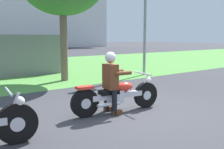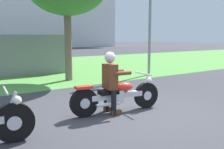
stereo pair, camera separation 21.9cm
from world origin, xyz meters
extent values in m
plane|color=#38383D|center=(0.00, 0.00, 0.00)|extent=(120.00, 120.00, 0.00)
cube|color=#549342|center=(0.00, 9.40, 0.00)|extent=(60.00, 12.00, 0.01)
cylinder|color=black|center=(0.50, 0.07, 0.31)|extent=(0.63, 0.20, 0.62)
cylinder|color=silver|center=(0.50, 0.07, 0.31)|extent=(0.23, 0.17, 0.22)
cylinder|color=black|center=(-1.10, 0.28, 0.31)|extent=(0.63, 0.20, 0.62)
cylinder|color=silver|center=(-1.10, 0.28, 0.31)|extent=(0.23, 0.17, 0.22)
cube|color=silver|center=(-0.30, 0.18, 0.39)|extent=(1.30, 0.31, 0.12)
cube|color=silver|center=(-0.35, 0.18, 0.37)|extent=(0.35, 0.28, 0.28)
ellipsoid|color=red|center=(-0.12, 0.15, 0.57)|extent=(0.47, 0.29, 0.22)
cube|color=black|center=(-0.52, 0.20, 0.49)|extent=(0.47, 0.29, 0.10)
cube|color=red|center=(-1.10, 0.28, 0.65)|extent=(0.38, 0.24, 0.06)
cylinder|color=silver|center=(0.45, 0.08, 0.56)|extent=(0.26, 0.08, 0.53)
cylinder|color=silver|center=(0.40, 0.09, 0.85)|extent=(0.12, 0.66, 0.04)
sphere|color=white|center=(0.56, 0.06, 0.67)|extent=(0.16, 0.16, 0.16)
cylinder|color=silver|center=(-0.62, 0.08, 0.25)|extent=(0.56, 0.15, 0.08)
cylinder|color=black|center=(-0.46, 0.38, 0.28)|extent=(0.12, 0.12, 0.56)
cube|color=#593319|center=(-0.40, 0.37, 0.05)|extent=(0.25, 0.13, 0.10)
cylinder|color=black|center=(-0.50, 0.02, 0.28)|extent=(0.12, 0.12, 0.56)
cube|color=#593319|center=(-0.44, 0.01, 0.05)|extent=(0.25, 0.13, 0.10)
cube|color=brown|center=(-0.48, 0.20, 0.84)|extent=(0.27, 0.41, 0.56)
cylinder|color=brown|center=(-0.24, 0.34, 0.92)|extent=(0.43, 0.14, 0.09)
cylinder|color=brown|center=(-0.28, 0.00, 0.92)|extent=(0.43, 0.14, 0.09)
sphere|color=tan|center=(-0.48, 0.20, 1.24)|extent=(0.20, 0.20, 0.20)
sphere|color=silver|center=(-0.48, 0.20, 1.27)|extent=(0.24, 0.24, 0.24)
cylinder|color=black|center=(-2.68, -0.24, 0.33)|extent=(0.67, 0.20, 0.66)
cylinder|color=silver|center=(-2.68, -0.24, 0.33)|extent=(0.25, 0.17, 0.23)
cylinder|color=silver|center=(-2.73, -0.23, 0.58)|extent=(0.26, 0.08, 0.53)
cylinder|color=silver|center=(-2.78, -0.22, 0.87)|extent=(0.12, 0.66, 0.04)
sphere|color=white|center=(-2.62, -0.24, 0.69)|extent=(0.16, 0.16, 0.16)
cylinder|color=brown|center=(0.73, 4.86, 1.34)|extent=(0.28, 0.28, 2.67)
cylinder|color=gray|center=(4.33, 4.11, 2.79)|extent=(0.12, 0.12, 5.58)
camera|label=1|loc=(-3.88, -4.38, 1.72)|focal=41.62mm
camera|label=2|loc=(-3.70, -4.51, 1.72)|focal=41.62mm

